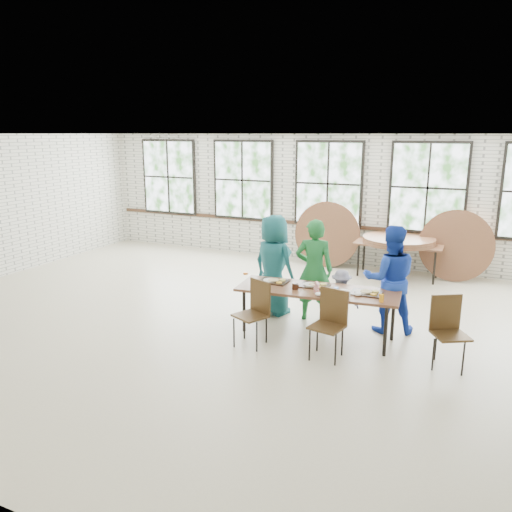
# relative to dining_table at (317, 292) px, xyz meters

# --- Properties ---
(room) EXTENTS (12.00, 12.00, 12.00)m
(room) POSITION_rel_dining_table_xyz_m (-1.18, 4.40, 1.14)
(room) COLOR beige
(room) RESTS_ON ground
(dining_table) EXTENTS (2.46, 1.01, 0.74)m
(dining_table) POSITION_rel_dining_table_xyz_m (0.00, 0.00, 0.00)
(dining_table) COLOR brown
(dining_table) RESTS_ON ground
(chair_near_left) EXTENTS (0.55, 0.54, 0.95)m
(chair_near_left) POSITION_rel_dining_table_xyz_m (-0.73, -0.65, -0.13)
(chair_near_left) COLOR #473017
(chair_near_left) RESTS_ON ground
(chair_near_right) EXTENTS (0.49, 0.48, 0.95)m
(chair_near_right) POSITION_rel_dining_table_xyz_m (0.38, -0.61, -0.13)
(chair_near_right) COLOR #473017
(chair_near_right) RESTS_ON ground
(chair_spare) EXTENTS (0.57, 0.56, 0.95)m
(chair_spare) POSITION_rel_dining_table_xyz_m (1.86, -0.23, -0.13)
(chair_spare) COLOR #473017
(chair_spare) RESTS_ON ground
(adult_teal) EXTENTS (0.97, 0.79, 1.71)m
(adult_teal) POSITION_rel_dining_table_xyz_m (-0.98, 0.65, 0.16)
(adult_teal) COLOR #1B6861
(adult_teal) RESTS_ON ground
(adult_green) EXTENTS (0.69, 0.54, 1.69)m
(adult_green) POSITION_rel_dining_table_xyz_m (-0.27, 0.65, 0.15)
(adult_green) COLOR #1C692E
(adult_green) RESTS_ON ground
(toddler) EXTENTS (0.59, 0.35, 0.89)m
(toddler) POSITION_rel_dining_table_xyz_m (0.20, 0.65, -0.24)
(toddler) COLOR #141239
(toddler) RESTS_ON ground
(adult_blue) EXTENTS (0.97, 0.86, 1.68)m
(adult_blue) POSITION_rel_dining_table_xyz_m (0.94, 0.65, 0.15)
(adult_blue) COLOR #193BB3
(adult_blue) RESTS_ON ground
(storage_table) EXTENTS (1.81, 0.76, 0.74)m
(storage_table) POSITION_rel_dining_table_xyz_m (0.58, 3.80, -0.00)
(storage_table) COLOR brown
(storage_table) RESTS_ON ground
(tabletop_clutter) EXTENTS (1.97, 0.63, 0.11)m
(tabletop_clutter) POSITION_rel_dining_table_xyz_m (0.13, -0.03, 0.08)
(tabletop_clutter) COLOR black
(tabletop_clutter) RESTS_ON dining_table
(round_tops_stacked) EXTENTS (1.50, 1.50, 0.13)m
(round_tops_stacked) POSITION_rel_dining_table_xyz_m (0.58, 3.80, 0.12)
(round_tops_stacked) COLOR brown
(round_tops_stacked) RESTS_ON storage_table
(round_tops_leaning) EXTENTS (4.33, 0.44, 1.49)m
(round_tops_leaning) POSITION_rel_dining_table_xyz_m (-0.16, 4.08, 0.05)
(round_tops_leaning) COLOR brown
(round_tops_leaning) RESTS_ON ground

